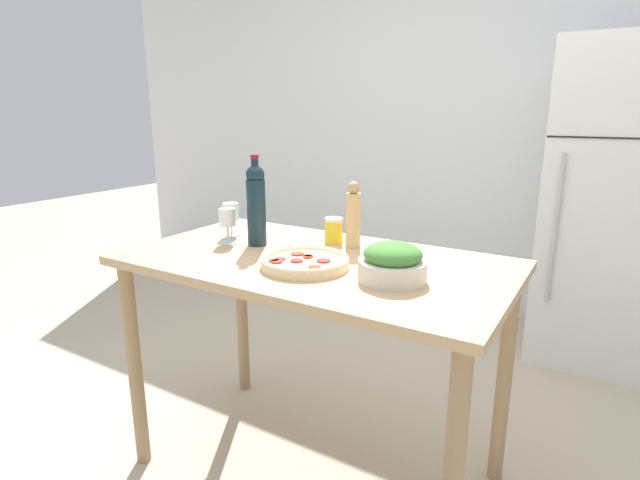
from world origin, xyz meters
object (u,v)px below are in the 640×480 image
Objects in this scene: pepper_mill at (353,216)px; salad_bowl at (393,263)px; homemade_pizza at (305,262)px; salt_canister at (334,230)px; wine_bottle at (256,203)px; refrigerator at (611,207)px; wine_glass_far at (231,213)px; wine_glass_near at (227,219)px.

salad_bowl is (0.29, -0.29, -0.07)m from pepper_mill.
homemade_pizza is (-0.31, -0.03, -0.04)m from salad_bowl.
salt_canister is (-0.10, 0.02, -0.07)m from pepper_mill.
refrigerator is at bearing 54.53° from wine_bottle.
pepper_mill is 0.85× the size of homemade_pizza.
refrigerator is 2.11m from wine_glass_far.
wine_glass_far reaches higher than homemade_pizza.
wine_glass_near is 0.43m from salt_canister.
wine_glass_near is 1.00× the size of wine_glass_far.
wine_glass_far reaches higher than salad_bowl.
wine_glass_far is 0.45m from salt_canister.
homemade_pizza is at bearing -115.51° from refrigerator.
salt_canister is (-0.39, 0.31, -0.01)m from salad_bowl.
salad_bowl is (-0.55, -1.78, 0.06)m from refrigerator.
refrigerator is at bearing 72.80° from salad_bowl.
pepper_mill is at bearing -119.39° from refrigerator.
salad_bowl is 0.72× the size of homemade_pizza.
wine_bottle is at bearing -125.47° from refrigerator.
wine_bottle is 0.38m from homemade_pizza.
salad_bowl reaches higher than salt_canister.
wine_bottle is 1.18× the size of homemade_pizza.
pepper_mill reaches higher than wine_glass_far.
salad_bowl is at bearing -6.08° from wine_glass_near.
wine_bottle is 0.38m from pepper_mill.
wine_glass_near and wine_glass_far have the same top height.
salad_bowl is at bearing -44.72° from pepper_mill.
refrigerator reaches higher than wine_glass_far.
wine_glass_near is 0.75m from salad_bowl.
wine_glass_near is 0.55× the size of pepper_mill.
wine_bottle is at bearing 155.45° from homemade_pizza.
salad_bowl is 2.13× the size of salt_canister.
homemade_pizza is (0.44, -0.11, -0.08)m from wine_glass_near.
wine_glass_near reaches higher than salad_bowl.
wine_bottle is 3.50× the size of salt_canister.
salt_canister is (0.43, 0.13, -0.05)m from wine_glass_far.
pepper_mill reaches higher than homemade_pizza.
homemade_pizza is 0.34m from salt_canister.
wine_bottle reaches higher than pepper_mill.
refrigerator is 5.00× the size of wine_bottle.
salad_bowl is at bearing -10.71° from wine_bottle.
wine_glass_far is 0.47× the size of homemade_pizza.
wine_glass_far is at bearing 162.01° from wine_bottle.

